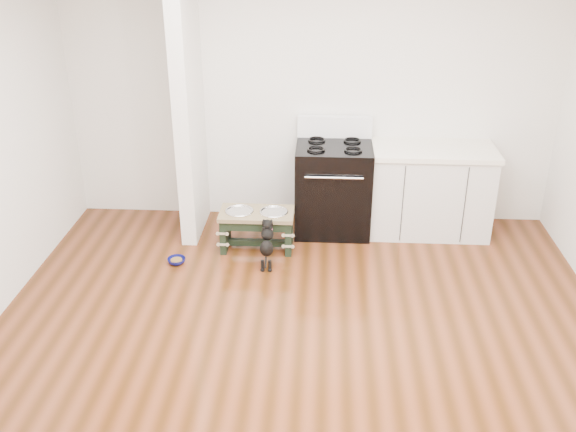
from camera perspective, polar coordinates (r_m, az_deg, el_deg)
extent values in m
plane|color=#40200B|center=(4.94, 1.00, -12.35)|extent=(5.00, 5.00, 0.00)
plane|color=silver|center=(6.62, 2.05, 10.80)|extent=(5.00, 0.00, 5.00)
cube|color=silver|center=(6.37, -8.84, 9.92)|extent=(0.15, 0.80, 2.70)
cube|color=black|center=(6.58, 4.03, 2.46)|extent=(0.76, 0.65, 0.92)
cube|color=black|center=(6.32, 4.02, 0.85)|extent=(0.58, 0.02, 0.50)
cylinder|color=silver|center=(6.15, 4.12, 3.40)|extent=(0.56, 0.02, 0.02)
cube|color=white|center=(6.64, 4.17, 7.92)|extent=(0.76, 0.08, 0.22)
torus|color=black|center=(6.27, 2.51, 5.96)|extent=(0.18, 0.18, 0.02)
torus|color=black|center=(6.28, 5.82, 5.87)|extent=(0.18, 0.18, 0.02)
torus|color=black|center=(6.54, 2.56, 6.79)|extent=(0.18, 0.18, 0.02)
torus|color=black|center=(6.54, 5.74, 6.70)|extent=(0.18, 0.18, 0.02)
cube|color=silver|center=(6.70, 12.43, 2.06)|extent=(1.20, 0.60, 0.86)
cube|color=silver|center=(6.54, 12.81, 5.71)|extent=(1.24, 0.64, 0.05)
cube|color=black|center=(6.63, 12.43, -1.85)|extent=(1.20, 0.06, 0.10)
cube|color=black|center=(6.35, -5.60, -1.33)|extent=(0.06, 0.34, 0.35)
cube|color=black|center=(6.28, 0.10, -1.49)|extent=(0.06, 0.34, 0.35)
cube|color=black|center=(6.11, -2.95, -0.97)|extent=(0.57, 0.03, 0.09)
cube|color=black|center=(6.36, -2.74, -2.36)|extent=(0.57, 0.06, 0.06)
cube|color=brown|center=(6.22, -2.80, 0.21)|extent=(0.72, 0.38, 0.04)
cylinder|color=silver|center=(6.24, -4.34, 0.26)|extent=(0.25, 0.25, 0.04)
cylinder|color=silver|center=(6.20, -1.27, 0.19)|extent=(0.25, 0.25, 0.04)
torus|color=silver|center=(6.23, -4.34, 0.46)|extent=(0.28, 0.28, 0.02)
torus|color=silver|center=(6.19, -1.27, 0.38)|extent=(0.28, 0.28, 0.02)
cylinder|color=black|center=(5.97, -2.29, -4.42)|extent=(0.03, 0.03, 0.11)
cylinder|color=black|center=(5.96, -1.62, -4.44)|extent=(0.03, 0.03, 0.11)
sphere|color=black|center=(5.98, -2.29, -4.82)|extent=(0.04, 0.04, 0.04)
sphere|color=black|center=(5.98, -1.63, -4.84)|extent=(0.04, 0.04, 0.04)
ellipsoid|color=black|center=(5.96, -1.91, -2.91)|extent=(0.13, 0.29, 0.26)
sphere|color=black|center=(5.99, -1.85, -1.61)|extent=(0.12, 0.12, 0.12)
sphere|color=black|center=(5.99, -1.83, -0.79)|extent=(0.10, 0.10, 0.10)
sphere|color=black|center=(6.05, -2.09, -0.49)|extent=(0.04, 0.04, 0.04)
sphere|color=black|center=(6.04, -1.46, -0.51)|extent=(0.04, 0.04, 0.04)
cylinder|color=black|center=(5.90, -2.00, -4.15)|extent=(0.02, 0.08, 0.09)
torus|color=#C53A67|center=(5.99, -1.84, -1.19)|extent=(0.10, 0.06, 0.09)
imported|color=#0C0E54|center=(6.19, -9.88, -3.95)|extent=(0.20, 0.20, 0.05)
cylinder|color=brown|center=(6.19, -9.88, -3.91)|extent=(0.11, 0.11, 0.02)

